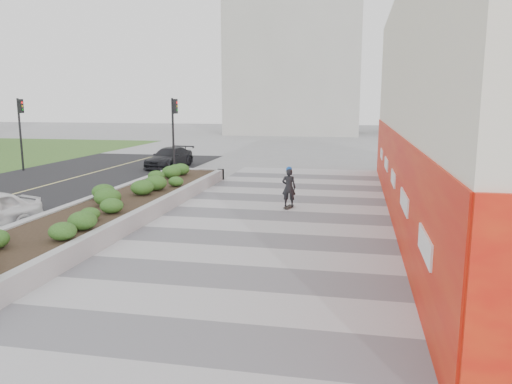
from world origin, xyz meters
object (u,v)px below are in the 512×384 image
Objects in this scene: traffic_signal_far at (21,123)px; skateboarder at (289,187)px; car_dark at (169,158)px; traffic_signal_near at (174,124)px; planter at (117,205)px.

skateboarder is (16.68, -7.43, -1.95)m from traffic_signal_far.
car_dark is (7.93, 2.93, -2.15)m from traffic_signal_far.
car_dark is at bearing 117.59° from traffic_signal_near.
traffic_signal_far reaches higher than planter.
traffic_signal_near reaches higher than planter.
car_dark is (-8.75, 10.37, -0.20)m from skateboarder.
traffic_signal_near is at bearing 99.35° from planter.
traffic_signal_near is at bearing 3.11° from traffic_signal_far.
planter is 11.20× the size of skateboarder.
skateboarder is at bearing -24.01° from traffic_signal_far.
traffic_signal_far is (-10.93, 10.00, 2.34)m from planter.
planter is 6.31m from skateboarder.
traffic_signal_far is at bearing -176.89° from traffic_signal_near.
car_dark is at bearing 20.31° from traffic_signal_far.
traffic_signal_near is 9.21m from traffic_signal_far.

